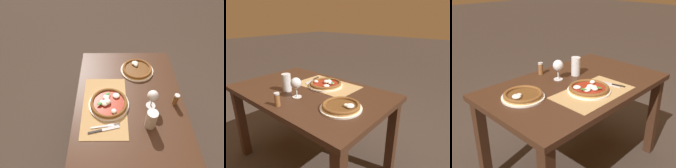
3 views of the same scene
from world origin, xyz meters
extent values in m
plane|color=#382D26|center=(0.00, 0.00, 0.00)|extent=(24.00, 24.00, 0.00)
cube|color=#382114|center=(0.00, 0.00, 0.72)|extent=(1.34, 0.81, 0.04)
cube|color=#382114|center=(-0.61, -0.35, 0.35)|extent=(0.07, 0.07, 0.70)
cube|color=#382114|center=(-0.61, 0.35, 0.35)|extent=(0.07, 0.07, 0.70)
cube|color=#A88451|center=(-0.03, -0.19, 0.74)|extent=(0.55, 0.32, 0.00)
cylinder|color=silver|center=(-0.04, -0.16, 0.75)|extent=(0.30, 0.30, 0.01)
cylinder|color=tan|center=(-0.04, -0.16, 0.76)|extent=(0.27, 0.27, 0.01)
torus|color=brown|center=(-0.04, -0.16, 0.77)|extent=(0.27, 0.27, 0.02)
cylinder|color=maroon|center=(-0.04, -0.16, 0.77)|extent=(0.22, 0.22, 0.00)
ellipsoid|color=silver|center=(-0.04, -0.17, 0.78)|extent=(0.05, 0.05, 0.03)
ellipsoid|color=silver|center=(-0.10, -0.10, 0.78)|extent=(0.05, 0.05, 0.02)
ellipsoid|color=silver|center=(-0.09, -0.18, 0.78)|extent=(0.05, 0.05, 0.02)
ellipsoid|color=silver|center=(-0.04, -0.21, 0.78)|extent=(0.04, 0.04, 0.02)
ellipsoid|color=silver|center=(-0.07, -0.17, 0.78)|extent=(0.04, 0.04, 0.03)
ellipsoid|color=silver|center=(0.04, -0.12, 0.78)|extent=(0.04, 0.04, 0.02)
ellipsoid|color=silver|center=(-0.03, -0.18, 0.78)|extent=(0.06, 0.05, 0.03)
ellipsoid|color=#337A2D|center=(-0.02, -0.22, 0.79)|extent=(0.04, 0.05, 0.00)
ellipsoid|color=#337A2D|center=(-0.11, -0.17, 0.79)|extent=(0.04, 0.05, 0.00)
cylinder|color=silver|center=(-0.41, 0.09, 0.75)|extent=(0.28, 0.28, 0.01)
cylinder|color=tan|center=(-0.41, 0.09, 0.76)|extent=(0.26, 0.26, 0.01)
torus|color=brown|center=(-0.41, 0.09, 0.77)|extent=(0.26, 0.26, 0.02)
cylinder|color=brown|center=(-0.41, 0.09, 0.76)|extent=(0.20, 0.20, 0.00)
ellipsoid|color=silver|center=(-0.47, 0.07, 0.78)|extent=(0.06, 0.06, 0.03)
ellipsoid|color=silver|center=(-0.45, 0.08, 0.77)|extent=(0.04, 0.03, 0.02)
cylinder|color=silver|center=(-0.03, 0.15, 0.74)|extent=(0.07, 0.07, 0.00)
cylinder|color=silver|center=(-0.03, 0.15, 0.78)|extent=(0.01, 0.01, 0.06)
ellipsoid|color=silver|center=(-0.03, 0.15, 0.85)|extent=(0.08, 0.08, 0.08)
ellipsoid|color=#C17019|center=(-0.03, 0.15, 0.84)|extent=(0.07, 0.07, 0.05)
cylinder|color=silver|center=(0.13, 0.12, 0.81)|extent=(0.07, 0.07, 0.15)
cylinder|color=black|center=(0.13, 0.12, 0.80)|extent=(0.07, 0.07, 0.12)
cylinder|color=silver|center=(0.13, 0.12, 0.86)|extent=(0.07, 0.07, 0.02)
cube|color=#B7B7BC|center=(0.14, -0.22, 0.75)|extent=(0.03, 0.12, 0.00)
cube|color=#B7B7BC|center=(0.13, -0.14, 0.75)|extent=(0.03, 0.05, 0.00)
cylinder|color=#B7B7BC|center=(0.13, -0.10, 0.75)|extent=(0.01, 0.04, 0.00)
cylinder|color=#B7B7BC|center=(0.13, -0.10, 0.75)|extent=(0.01, 0.04, 0.00)
cylinder|color=#B7B7BC|center=(0.12, -0.10, 0.75)|extent=(0.01, 0.04, 0.00)
cylinder|color=#B7B7BC|center=(0.12, -0.10, 0.75)|extent=(0.01, 0.04, 0.00)
cube|color=black|center=(0.18, -0.25, 0.75)|extent=(0.04, 0.10, 0.01)
cube|color=#B7B7BC|center=(0.15, -0.14, 0.75)|extent=(0.05, 0.12, 0.00)
cylinder|color=brown|center=(-0.05, 0.33, 0.78)|extent=(0.04, 0.04, 0.08)
cylinder|color=#BCBCC1|center=(-0.05, 0.33, 0.83)|extent=(0.04, 0.04, 0.01)
camera|label=1|loc=(0.79, -0.14, 1.85)|focal=30.00mm
camera|label=2|loc=(-1.11, 0.95, 1.32)|focal=30.00mm
camera|label=3|loc=(-1.31, -1.17, 1.49)|focal=42.00mm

